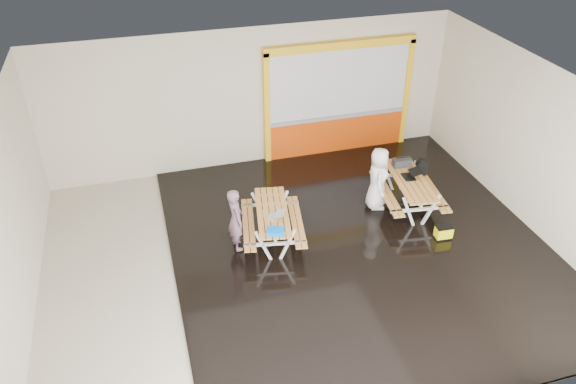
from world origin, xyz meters
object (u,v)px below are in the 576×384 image
object	(u,v)px
laptop_left	(276,215)
fluke_bag	(444,232)
laptop_right	(411,175)
picnic_table_right	(409,186)
dark_case	(399,213)
blue_pouch	(276,231)
picnic_table_left	(272,218)
person_left	(236,219)
backpack	(421,167)
person_right	(378,178)
toolbox	(402,162)

from	to	relation	value
laptop_left	fluke_bag	bearing A→B (deg)	-12.79
laptop_left	laptop_right	world-z (taller)	laptop_right
picnic_table_right	dark_case	xyz separation A→B (m)	(-0.33, -0.29, -0.47)
blue_pouch	fluke_bag	world-z (taller)	blue_pouch
picnic_table_left	person_left	xyz separation A→B (m)	(-0.78, -0.11, 0.20)
dark_case	person_left	bearing A→B (deg)	-178.15
blue_pouch	dark_case	bearing A→B (deg)	13.72
picnic_table_left	backpack	world-z (taller)	backpack
picnic_table_left	person_right	xyz separation A→B (m)	(2.52, 0.48, 0.24)
picnic_table_right	dark_case	bearing A→B (deg)	-138.48
picnic_table_left	person_left	bearing A→B (deg)	-171.62
laptop_left	backpack	world-z (taller)	backpack
picnic_table_right	blue_pouch	distance (m)	3.51
person_right	fluke_bag	size ratio (longest dim) A/B	3.95
laptop_left	toolbox	bearing A→B (deg)	18.53
picnic_table_left	laptop_right	xyz separation A→B (m)	(3.27, 0.38, 0.25)
picnic_table_right	toolbox	bearing A→B (deg)	83.40
person_right	laptop_left	world-z (taller)	person_right
person_right	backpack	world-z (taller)	person_right
person_right	picnic_table_left	bearing A→B (deg)	119.39
person_left	person_right	xyz separation A→B (m)	(3.30, 0.59, 0.03)
toolbox	backpack	size ratio (longest dim) A/B	1.05
laptop_right	backpack	world-z (taller)	laptop_right
picnic_table_right	person_right	world-z (taller)	person_right
fluke_bag	picnic_table_right	bearing A→B (deg)	98.48
blue_pouch	toolbox	xyz separation A→B (m)	(3.42, 1.61, 0.08)
picnic_table_right	picnic_table_left	bearing A→B (deg)	-174.80
blue_pouch	dark_case	size ratio (longest dim) A/B	0.93
picnic_table_left	dark_case	distance (m)	2.93
picnic_table_left	fluke_bag	size ratio (longest dim) A/B	5.41
picnic_table_left	backpack	distance (m)	3.84
person_right	toolbox	bearing A→B (deg)	-43.77
blue_pouch	dark_case	world-z (taller)	blue_pouch
picnic_table_left	picnic_table_right	size ratio (longest dim) A/B	0.98
picnic_table_left	fluke_bag	xyz separation A→B (m)	(3.41, -0.99, -0.36)
person_left	blue_pouch	size ratio (longest dim) A/B	4.31
picnic_table_right	toolbox	distance (m)	0.64
backpack	dark_case	distance (m)	1.30
person_right	blue_pouch	size ratio (longest dim) A/B	4.60
laptop_right	toolbox	size ratio (longest dim) A/B	0.96
person_left	backpack	size ratio (longest dim) A/B	3.36
picnic_table_right	toolbox	world-z (taller)	toolbox
person_left	toolbox	world-z (taller)	person_left
picnic_table_left	laptop_right	world-z (taller)	laptop_right
person_left	person_right	bearing A→B (deg)	-84.10
person_left	toolbox	size ratio (longest dim) A/B	3.21
backpack	person_left	bearing A→B (deg)	-168.74
picnic_table_right	backpack	distance (m)	0.74
laptop_left	laptop_right	bearing A→B (deg)	10.52
blue_pouch	toolbox	world-z (taller)	toolbox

